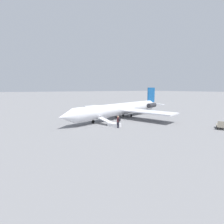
# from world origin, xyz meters

# --- Properties ---
(ground_plane) EXTENTS (600.00, 600.00, 0.00)m
(ground_plane) POSITION_xyz_m (0.00, 0.00, 0.00)
(ground_plane) COLOR slate
(airplane_main) EXTENTS (26.28, 20.42, 5.82)m
(airplane_main) POSITION_xyz_m (-0.78, -0.24, 1.74)
(airplane_main) COLOR silver
(airplane_main) RESTS_ON ground
(boarding_stairs) EXTENTS (2.15, 4.13, 1.53)m
(boarding_stairs) POSITION_xyz_m (5.11, 5.36, 0.35)
(boarding_stairs) COLOR silver
(boarding_stairs) RESTS_ON ground
(passenger) EXTENTS (0.42, 0.57, 1.74)m
(passenger) POSITION_xyz_m (5.04, 6.85, 1.00)
(passenger) COLOR #23232D
(passenger) RESTS_ON ground
(luggage_cart) EXTENTS (2.45, 2.11, 1.22)m
(luggage_cart) POSITION_xyz_m (-6.86, 14.87, 0.46)
(luggage_cart) COLOR #9E937F
(luggage_cart) RESTS_ON ground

